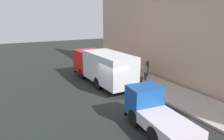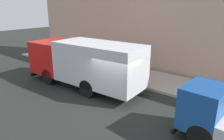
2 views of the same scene
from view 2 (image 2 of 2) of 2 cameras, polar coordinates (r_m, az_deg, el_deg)
ground at (r=11.44m, az=0.05°, el=-9.61°), size 80.00×80.00×0.00m
sidewalk at (r=15.15m, az=11.36°, el=-2.65°), size 3.58×30.00×0.17m
building_facade at (r=16.34m, az=16.27°, el=15.98°), size 0.50×30.00×9.94m
large_utility_truck at (r=13.45m, az=-7.87°, el=2.31°), size 2.89×8.56×3.06m
pedestrian_walking at (r=17.03m, az=5.47°, el=3.41°), size 0.41×0.41×1.72m
pedestrian_standing at (r=13.86m, az=7.96°, el=0.10°), size 0.42×0.42×1.76m
pedestrian_third at (r=15.63m, az=6.59°, el=1.79°), size 0.42×0.42×1.61m
traffic_cone_orange at (r=17.73m, az=-9.55°, el=1.91°), size 0.49×0.49×0.70m
street_sign_post at (r=15.77m, az=-3.36°, el=4.14°), size 0.44×0.08×2.37m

